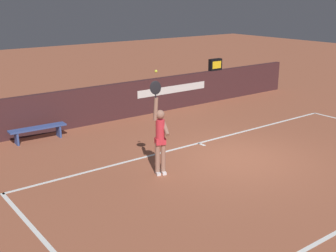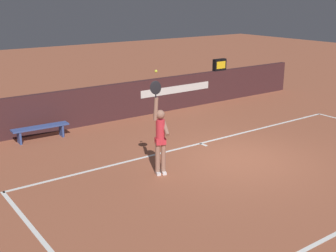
{
  "view_description": "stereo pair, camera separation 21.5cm",
  "coord_description": "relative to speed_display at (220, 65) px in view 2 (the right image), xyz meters",
  "views": [
    {
      "loc": [
        -8.39,
        -7.93,
        4.38
      ],
      "look_at": [
        -2.31,
        0.15,
        1.33
      ],
      "focal_mm": 46.35,
      "sensor_mm": 36.0,
      "label": 1
    },
    {
      "loc": [
        -8.22,
        -8.06,
        4.38
      ],
      "look_at": [
        -2.31,
        0.15,
        1.33
      ],
      "focal_mm": 46.35,
      "sensor_mm": 36.0,
      "label": 2
    }
  ],
  "objects": [
    {
      "name": "ground_plane",
      "position": [
        -4.24,
        -5.52,
        -1.58
      ],
      "size": [
        60.0,
        60.0,
        0.0
      ],
      "primitive_type": "plane",
      "color": "#A0563B"
    },
    {
      "name": "court_lines",
      "position": [
        -4.24,
        -6.66,
        -1.58
      ],
      "size": [
        12.04,
        5.71,
        0.0
      ],
      "color": "white",
      "rests_on": "ground"
    },
    {
      "name": "back_wall",
      "position": [
        -4.24,
        0.0,
        -0.91
      ],
      "size": [
        16.72,
        0.21,
        1.33
      ],
      "color": "#402123",
      "rests_on": "ground"
    },
    {
      "name": "speed_display",
      "position": [
        0.0,
        0.0,
        0.0
      ],
      "size": [
        0.62,
        0.2,
        0.49
      ],
      "color": "black",
      "rests_on": "back_wall"
    },
    {
      "name": "tennis_player",
      "position": [
        -6.61,
        -5.11,
        -0.57
      ],
      "size": [
        0.47,
        0.49,
        2.44
      ],
      "color": "#9B6E5B",
      "rests_on": "ground"
    },
    {
      "name": "tennis_ball",
      "position": [
        -6.77,
        -5.19,
        1.1
      ],
      "size": [
        0.07,
        0.07,
        0.07
      ],
      "color": "#D1E339"
    },
    {
      "name": "courtside_bench_near",
      "position": [
        -8.12,
        -0.66,
        -1.23
      ],
      "size": [
        1.78,
        0.42,
        0.45
      ],
      "color": "#374F94",
      "rests_on": "ground"
    }
  ]
}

